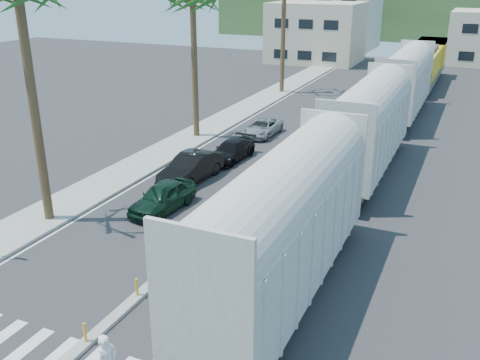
% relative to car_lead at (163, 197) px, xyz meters
% --- Properties ---
extents(ground, '(140.00, 140.00, 0.00)m').
position_rel_car_lead_xyz_m(ground, '(3.44, -9.40, -0.75)').
color(ground, '#28282B').
rests_on(ground, ground).
extents(sidewalk, '(3.00, 90.00, 0.15)m').
position_rel_car_lead_xyz_m(sidewalk, '(-5.06, 15.60, -0.67)').
color(sidewalk, gray).
rests_on(sidewalk, ground).
extents(rails, '(1.56, 100.00, 0.06)m').
position_rel_car_lead_xyz_m(rails, '(8.44, 18.60, -0.72)').
color(rails, black).
rests_on(rails, ground).
extents(median, '(0.45, 60.00, 0.85)m').
position_rel_car_lead_xyz_m(median, '(3.44, 10.56, -0.66)').
color(median, gray).
rests_on(median, ground).
extents(lane_markings, '(9.42, 90.00, 0.01)m').
position_rel_car_lead_xyz_m(lane_markings, '(1.29, 15.60, -0.74)').
color(lane_markings, silver).
rests_on(lane_markings, ground).
extents(freight_train, '(3.00, 60.94, 5.85)m').
position_rel_car_lead_xyz_m(freight_train, '(8.44, 15.60, 2.16)').
color(freight_train, '#ADA99F').
rests_on(freight_train, ground).
extents(buildings, '(38.00, 27.00, 10.00)m').
position_rel_car_lead_xyz_m(buildings, '(-2.97, 62.25, 3.62)').
color(buildings, '#BBAE94').
rests_on(buildings, ground).
extents(hillside, '(80.00, 20.00, 12.00)m').
position_rel_car_lead_xyz_m(hillside, '(3.44, 90.60, 5.25)').
color(hillside, '#385628').
rests_on(hillside, ground).
extents(car_lead, '(2.38, 4.63, 1.49)m').
position_rel_car_lead_xyz_m(car_lead, '(0.00, 0.00, 0.00)').
color(car_lead, black).
rests_on(car_lead, ground).
extents(car_second, '(2.51, 5.26, 1.65)m').
position_rel_car_lead_xyz_m(car_second, '(-0.75, 4.40, 0.08)').
color(car_second, black).
rests_on(car_second, ground).
extents(car_third, '(2.43, 4.70, 1.29)m').
position_rel_car_lead_xyz_m(car_third, '(-0.20, 8.88, -0.10)').
color(car_third, black).
rests_on(car_third, ground).
extents(car_rear, '(2.10, 4.46, 1.23)m').
position_rel_car_lead_xyz_m(car_rear, '(-0.48, 15.09, -0.13)').
color(car_rear, '#A4A7A9').
rests_on(car_rear, ground).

